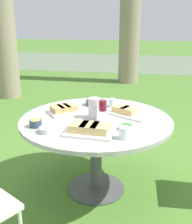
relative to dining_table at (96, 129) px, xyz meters
The scene contains 16 objects.
ground_plane 0.64m from the dining_table, ahead, with size 40.00×40.00×0.00m, color #4C7A2D.
river_strip 8.59m from the dining_table, 90.00° to the left, with size 40.00×4.69×0.01m.
tree_trunk_main 5.22m from the dining_table, 91.06° to the left, with size 0.52×0.52×3.95m.
dining_table is the anchor object (origin of this frame).
water_pitcher 0.20m from the dining_table, 150.39° to the left, with size 0.11×0.10×0.19m.
wine_glass 0.26m from the dining_table, 40.11° to the right, with size 0.07×0.07×0.19m.
platter_bread_main 0.33m from the dining_table, 28.05° to the left, with size 0.43×0.36×0.08m.
platter_charcuterie 0.37m from the dining_table, 163.64° to the left, with size 0.37×0.36×0.07m.
platter_sandwich_side 0.39m from the dining_table, 87.61° to the right, with size 0.40×0.27×0.08m.
bowl_fries 0.57m from the dining_table, 146.51° to the right, with size 0.10×0.10×0.06m.
bowl_salad 0.40m from the dining_table, 37.45° to the right, with size 0.11×0.11×0.04m.
bowl_olives 0.20m from the dining_table, 88.40° to the left, with size 0.10×0.10×0.05m.
bowl_dip_red 0.43m from the dining_table, 104.90° to the left, with size 0.15×0.15×0.06m.
bowl_dip_cream 0.53m from the dining_table, 128.87° to the right, with size 0.12×0.12×0.04m.
cup_water_near 0.53m from the dining_table, 54.44° to the right, with size 0.08×0.08×0.09m.
cup_water_far 0.42m from the dining_table, 75.98° to the left, with size 0.07×0.07×0.08m.
Camera 1 is at (0.45, -2.36, 1.61)m, focal length 45.00 mm.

